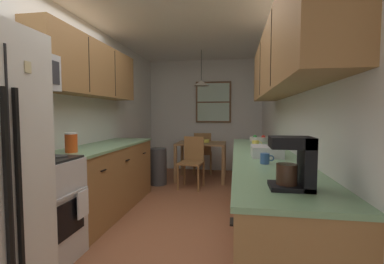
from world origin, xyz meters
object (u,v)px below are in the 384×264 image
mug_spare (256,144)px  mug_by_coffeemaker (265,159)px  dining_chair_near (192,159)px  dining_chair_far (203,151)px  storage_canister (71,142)px  dining_table (201,149)px  table_serving_bowl (205,141)px  trash_bin (158,166)px  fruit_bowl (259,139)px  coffee_maker (296,162)px  microwave_over_range (18,69)px  dish_rack (267,151)px  stove_range (36,210)px

mug_spare → mug_by_coffeemaker: bearing=-90.3°
dining_chair_near → mug_spare: size_ratio=7.49×
dining_chair_far → storage_canister: 3.42m
dining_table → dining_chair_near: dining_chair_near is taller
dining_table → table_serving_bowl: (0.08, 0.05, 0.15)m
trash_bin → fruit_bowl: fruit_bowl is taller
dining_chair_far → fruit_bowl: (1.06, -1.69, 0.44)m
dining_table → coffee_maker: size_ratio=3.40×
coffee_maker → dining_chair_near: bearing=108.6°
fruit_bowl → table_serving_bowl: 1.51m
mug_by_coffeemaker → table_serving_bowl: 3.18m
microwave_over_range → dining_chair_far: bearing=73.7°
microwave_over_range → dining_table: size_ratio=0.63×
dish_rack → dining_chair_far: bearing=107.4°
trash_bin → table_serving_bowl: table_serving_bowl is taller
dining_chair_far → mug_spare: size_ratio=7.49×
microwave_over_range → storage_canister: 0.87m
mug_spare → dish_rack: dish_rack is taller
microwave_over_range → table_serving_bowl: size_ratio=3.73×
mug_spare → table_serving_bowl: bearing=112.8°
storage_canister → coffee_maker: size_ratio=0.75×
microwave_over_range → dining_chair_far: 4.11m
stove_range → fruit_bowl: 2.96m
coffee_maker → mug_by_coffeemaker: size_ratio=2.54×
mug_by_coffeemaker → dining_chair_far: bearing=104.8°
mug_spare → storage_canister: bearing=-159.1°
dining_table → dish_rack: dish_rack is taller
coffee_maker → table_serving_bowl: coffee_maker is taller
fruit_bowl → dish_rack: size_ratio=0.81×
trash_bin → mug_spare: 2.28m
stove_range → table_serving_bowl: size_ratio=6.85×
stove_range → trash_bin: (0.29, 2.74, -0.13)m
stove_range → dining_chair_near: size_ratio=1.22×
dining_chair_near → coffee_maker: 3.41m
stove_range → microwave_over_range: size_ratio=1.83×
mug_by_coffeemaker → dish_rack: bearing=82.1°
trash_bin → dining_chair_near: bearing=-7.7°
microwave_over_range → coffee_maker: 2.29m
stove_range → dish_rack: (1.99, 0.59, 0.48)m
dining_chair_near → microwave_over_range: bearing=-111.8°
storage_canister → table_serving_bowl: storage_canister is taller
dining_table → coffee_maker: 3.90m
microwave_over_range → trash_bin: microwave_over_range is taller
mug_spare → dish_rack: 0.70m
dining_chair_near → dining_chair_far: (0.05, 1.13, 0.00)m
microwave_over_range → table_serving_bowl: (1.23, 3.26, -0.90)m
dining_chair_near → fruit_bowl: fruit_bowl is taller
dining_table → mug_spare: (0.91, -1.93, 0.32)m
dining_chair_near → coffee_maker: bearing=-71.4°
coffee_maker → mug_spare: bearing=92.4°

